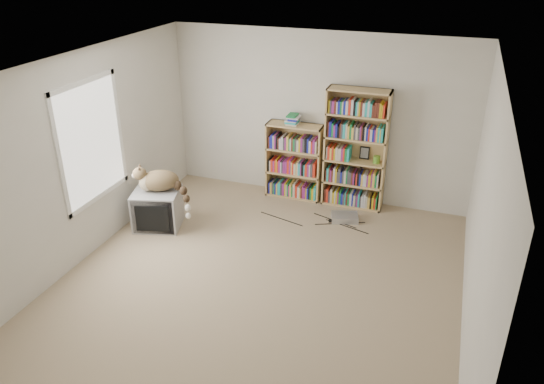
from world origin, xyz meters
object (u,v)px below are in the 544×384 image
(bookcase_tall, at_px, (355,152))
(dvd_player, at_px, (345,217))
(crt_tv, at_px, (158,208))
(bookcase_short, at_px, (295,164))
(cat, at_px, (163,184))

(bookcase_tall, distance_m, dvd_player, 0.97)
(crt_tv, distance_m, bookcase_short, 2.17)
(crt_tv, height_order, bookcase_short, bookcase_short)
(bookcase_tall, bearing_deg, cat, -146.66)
(crt_tv, xyz_separation_m, cat, (0.11, 0.03, 0.37))
(bookcase_short, bearing_deg, bookcase_tall, -0.06)
(cat, bearing_deg, bookcase_short, 19.80)
(bookcase_tall, xyz_separation_m, bookcase_short, (-0.91, 0.00, -0.31))
(bookcase_short, bearing_deg, crt_tv, -133.96)
(crt_tv, xyz_separation_m, bookcase_short, (1.49, 1.55, 0.27))
(bookcase_tall, relative_size, dvd_player, 4.73)
(bookcase_short, bearing_deg, dvd_player, -30.61)
(bookcase_tall, height_order, bookcase_short, bookcase_tall)
(bookcase_tall, xyz_separation_m, dvd_player, (0.01, -0.54, -0.80))
(cat, relative_size, dvd_player, 2.35)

